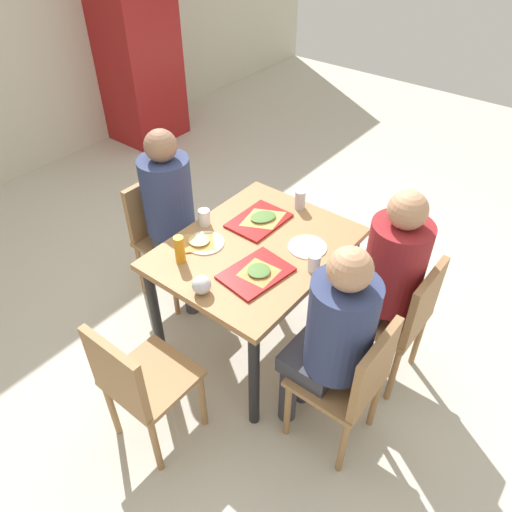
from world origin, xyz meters
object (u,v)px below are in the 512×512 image
at_px(tray_red_near, 256,273).
at_px(paper_plate_center, 205,243).
at_px(person_in_red, 332,333).
at_px(tray_red_far, 259,221).
at_px(person_in_brown_jacket, 386,272).
at_px(condiment_bottle, 180,249).
at_px(chair_near_left, 352,380).
at_px(pizza_slice_b, 263,218).
at_px(pizza_slice_c, 199,241).
at_px(chair_near_right, 402,315).
at_px(plastic_cup_a, 204,217).
at_px(person_far_side, 173,207).
at_px(drink_fridge, 138,49).
at_px(plastic_cup_b, 314,262).
at_px(chair_left_end, 137,381).
at_px(soda_can, 300,200).
at_px(foil_bundle, 201,285).
at_px(paper_plate_near_edge, 307,247).
at_px(main_table, 256,259).
at_px(pizza_slice_a, 259,271).
at_px(chair_far_side, 162,230).

relative_size(tray_red_near, paper_plate_center, 1.64).
distance_m(person_in_red, tray_red_far, 0.94).
relative_size(person_in_brown_jacket, tray_red_far, 3.55).
distance_m(paper_plate_center, condiment_bottle, 0.21).
relative_size(chair_near_left, tray_red_near, 2.41).
xyz_separation_m(tray_red_far, condiment_bottle, (-0.56, 0.11, 0.07)).
height_order(pizza_slice_b, pizza_slice_c, pizza_slice_b).
bearing_deg(paper_plate_center, pizza_slice_b, -17.99).
bearing_deg(chair_near_right, plastic_cup_a, 104.36).
xyz_separation_m(pizza_slice_b, plastic_cup_a, (-0.24, 0.26, 0.03)).
bearing_deg(person_far_side, drink_fridge, 52.90).
distance_m(person_in_red, plastic_cup_b, 0.44).
height_order(chair_left_end, person_far_side, person_far_side).
bearing_deg(chair_near_left, tray_red_near, 82.89).
bearing_deg(chair_near_right, soda_can, 77.02).
bearing_deg(person_in_red, chair_near_right, -14.18).
height_order(chair_near_left, plastic_cup_b, plastic_cup_b).
xyz_separation_m(paper_plate_center, plastic_cup_b, (0.19, -0.61, 0.05)).
bearing_deg(pizza_slice_c, foil_bundle, -134.56).
xyz_separation_m(chair_near_left, paper_plate_near_edge, (0.44, 0.58, 0.27)).
distance_m(tray_red_far, pizza_slice_b, 0.03).
height_order(tray_red_far, pizza_slice_c, pizza_slice_c).
relative_size(main_table, condiment_bottle, 6.94).
xyz_separation_m(chair_near_right, tray_red_far, (-0.08, 0.95, 0.28)).
xyz_separation_m(main_table, chair_near_right, (0.28, -0.82, -0.16)).
bearing_deg(soda_can, main_table, -177.34).
height_order(main_table, condiment_bottle, condiment_bottle).
relative_size(tray_red_near, pizza_slice_c, 2.02).
xyz_separation_m(pizza_slice_b, drink_fridge, (1.42, 2.73, 0.15)).
xyz_separation_m(main_table, soda_can, (0.47, 0.02, 0.16)).
relative_size(chair_near_right, paper_plate_center, 3.94).
relative_size(pizza_slice_a, condiment_bottle, 1.56).
distance_m(person_in_red, pizza_slice_c, 0.95).
relative_size(chair_near_right, pizza_slice_c, 4.86).
distance_m(main_table, person_in_brown_jacket, 0.74).
bearing_deg(pizza_slice_b, soda_can, -20.30).
distance_m(chair_far_side, person_in_brown_jacket, 1.55).
xyz_separation_m(chair_left_end, soda_can, (1.41, 0.02, 0.33)).
bearing_deg(person_far_side, chair_near_left, -100.47).
xyz_separation_m(paper_plate_center, plastic_cup_a, (0.14, 0.13, 0.05)).
bearing_deg(plastic_cup_a, chair_near_right, -75.64).
xyz_separation_m(chair_left_end, pizza_slice_b, (1.15, 0.12, 0.29)).
bearing_deg(main_table, person_far_side, 90.00).
bearing_deg(foil_bundle, plastic_cup_b, -35.03).
relative_size(person_in_brown_jacket, pizza_slice_c, 7.16).
distance_m(paper_plate_center, pizza_slice_b, 0.40).
xyz_separation_m(soda_can, drink_fridge, (1.17, 2.83, 0.11)).
xyz_separation_m(plastic_cup_a, foil_bundle, (-0.44, -0.39, 0.00)).
bearing_deg(pizza_slice_b, plastic_cup_a, 133.68).
bearing_deg(drink_fridge, main_table, -119.93).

